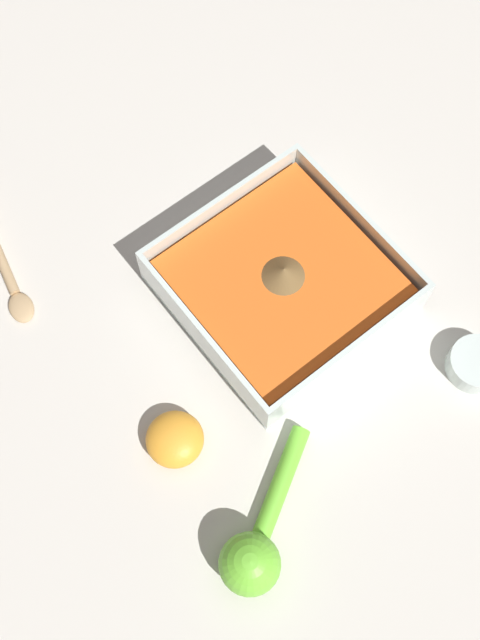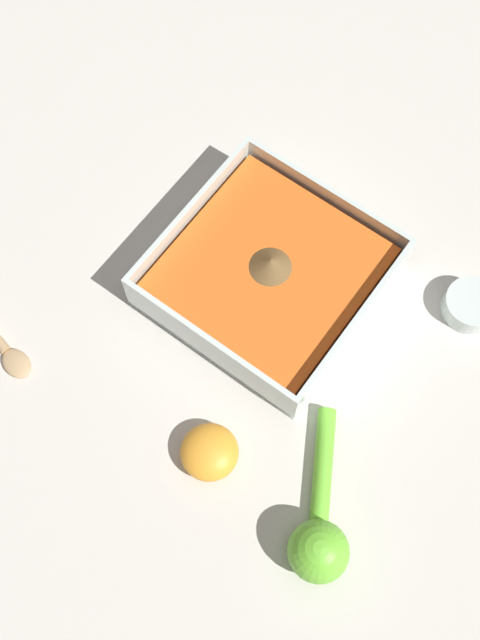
{
  "view_description": "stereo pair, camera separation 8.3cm",
  "coord_description": "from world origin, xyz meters",
  "px_view_note": "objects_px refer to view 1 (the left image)",
  "views": [
    {
      "loc": [
        -0.25,
        -0.21,
        0.8
      ],
      "look_at": [
        -0.06,
        0.03,
        0.03
      ],
      "focal_mm": 42.0,
      "sensor_mm": 36.0,
      "label": 1
    },
    {
      "loc": [
        -0.3,
        -0.15,
        0.8
      ],
      "look_at": [
        -0.06,
        0.03,
        0.03
      ],
      "focal_mm": 42.0,
      "sensor_mm": 36.0,
      "label": 2
    }
  ],
  "objects_px": {
    "spice_bowl": "(475,364)",
    "square_dish": "(282,284)",
    "lemon_squeezer": "(255,549)",
    "lemon_half": "(175,439)"
  },
  "relations": [
    {
      "from": "lemon_squeezer",
      "to": "lemon_half",
      "type": "height_order",
      "value": "lemon_squeezer"
    },
    {
      "from": "spice_bowl",
      "to": "lemon_half",
      "type": "height_order",
      "value": "lemon_half"
    },
    {
      "from": "spice_bowl",
      "to": "lemon_half",
      "type": "relative_size",
      "value": 1.0
    },
    {
      "from": "square_dish",
      "to": "lemon_squeezer",
      "type": "bearing_deg",
      "value": -134.7
    },
    {
      "from": "square_dish",
      "to": "lemon_squeezer",
      "type": "relative_size",
      "value": 1.4
    },
    {
      "from": "spice_bowl",
      "to": "square_dish",
      "type": "bearing_deg",
      "value": 118.55
    },
    {
      "from": "square_dish",
      "to": "spice_bowl",
      "type": "xyz_separation_m",
      "value": [
        0.11,
        -0.2,
        -0.01
      ]
    },
    {
      "from": "square_dish",
      "to": "lemon_half",
      "type": "xyz_separation_m",
      "value": [
        -0.2,
        -0.07,
        -0.01
      ]
    },
    {
      "from": "lemon_half",
      "to": "spice_bowl",
      "type": "bearing_deg",
      "value": -23.74
    },
    {
      "from": "square_dish",
      "to": "lemon_half",
      "type": "height_order",
      "value": "square_dish"
    }
  ]
}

